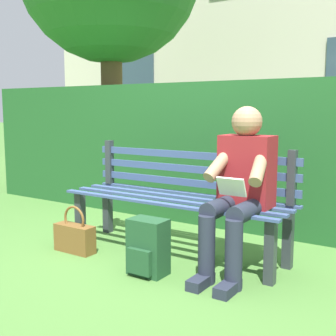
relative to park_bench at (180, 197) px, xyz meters
name	(u,v)px	position (x,y,z in m)	size (l,w,h in m)	color
ground	(175,253)	(0.00, 0.08, -0.46)	(60.00, 60.00, 0.00)	#477533
park_bench	(180,197)	(0.00, 0.00, 0.00)	(1.92, 0.53, 0.88)	#2D3338
person_seated	(240,185)	(-0.61, 0.18, 0.18)	(0.44, 0.73, 1.20)	maroon
hedge_backdrop	(224,150)	(0.17, -1.15, 0.29)	(6.27, 0.79, 1.55)	#1E5123
building_facade	(263,18)	(1.85, -6.44, 2.67)	(8.95, 3.29, 6.27)	beige
backpack	(148,247)	(-0.08, 0.56, -0.27)	(0.27, 0.25, 0.40)	#1E4728
handbag	(75,237)	(0.72, 0.50, -0.33)	(0.36, 0.13, 0.39)	brown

